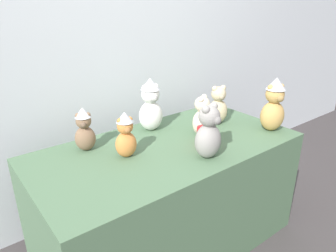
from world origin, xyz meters
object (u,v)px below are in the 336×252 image
teddy_bear_sand (218,106)px  teddy_bear_cream (202,117)px  teddy_bear_snow (151,105)px  teddy_bear_ash (208,133)px  teddy_bear_honey (274,105)px  display_table (168,196)px  teddy_bear_ginger (126,135)px  party_cup_red (204,136)px  teddy_bear_mocha (84,130)px

teddy_bear_sand → teddy_bear_cream: bearing=-140.3°
teddy_bear_snow → teddy_bear_sand: bearing=-13.3°
teddy_bear_snow → teddy_bear_cream: 0.33m
teddy_bear_snow → teddy_bear_ash: (0.02, -0.49, -0.03)m
teddy_bear_snow → teddy_bear_honey: bearing=-29.1°
display_table → teddy_bear_ash: size_ratio=5.22×
display_table → teddy_bear_snow: (0.06, 0.25, 0.52)m
teddy_bear_honey → teddy_bear_ginger: (-0.92, 0.25, -0.04)m
party_cup_red → teddy_bear_ash: bearing=-125.5°
teddy_bear_ash → teddy_bear_sand: size_ratio=1.15×
teddy_bear_sand → party_cup_red: 0.38m
teddy_bear_snow → teddy_bear_honey: size_ratio=0.99×
teddy_bear_sand → teddy_bear_ginger: (-0.74, -0.05, 0.00)m
teddy_bear_honey → teddy_bear_ginger: teddy_bear_honey is taller
party_cup_red → display_table: bearing=144.2°
teddy_bear_snow → teddy_bear_mocha: 0.46m
display_table → teddy_bear_honey: 0.87m
teddy_bear_snow → party_cup_red: teddy_bear_snow is taller
teddy_bear_honey → teddy_bear_ash: teddy_bear_honey is taller
teddy_bear_honey → teddy_bear_ash: size_ratio=1.16×
teddy_bear_honey → party_cup_red: (-0.50, 0.11, -0.11)m
teddy_bear_ash → teddy_bear_sand: teddy_bear_ash is taller
teddy_bear_mocha → teddy_bear_cream: (0.65, -0.24, -0.00)m
teddy_bear_mocha → party_cup_red: (0.56, -0.35, -0.07)m
teddy_bear_cream → teddy_bear_ash: bearing=-155.4°
teddy_bear_cream → party_cup_red: size_ratio=2.30×
teddy_bear_mocha → teddy_bear_sand: teddy_bear_sand is taller
teddy_bear_ash → teddy_bear_mocha: size_ratio=1.19×
teddy_bear_cream → teddy_bear_ginger: bearing=148.0°
teddy_bear_cream → teddy_bear_sand: bearing=-8.3°
teddy_bear_sand → party_cup_red: size_ratio=2.36×
teddy_bear_mocha → party_cup_red: teddy_bear_mocha is taller
teddy_bear_mocha → teddy_bear_ginger: bearing=-31.4°
teddy_bear_honey → teddy_bear_cream: bearing=168.9°
teddy_bear_ginger → teddy_bear_honey: bearing=-4.5°
display_table → teddy_bear_cream: bearing=-1.3°
teddy_bear_sand → teddy_bear_ash: bearing=-122.0°
teddy_bear_ash → teddy_bear_sand: (0.40, 0.32, -0.02)m
teddy_bear_ash → party_cup_red: (0.09, 0.12, -0.08)m
teddy_bear_mocha → display_table: bearing=-5.7°
teddy_bear_ash → teddy_bear_ginger: 0.43m
teddy_bear_mocha → teddy_bear_ginger: 0.25m
teddy_bear_honey → teddy_bear_ash: (-0.58, -0.02, -0.03)m
teddy_bear_honey → teddy_bear_sand: 0.35m
teddy_bear_snow → teddy_bear_ginger: 0.39m
teddy_bear_snow → party_cup_red: (0.11, -0.37, -0.11)m
teddy_bear_snow → teddy_bear_cream: bearing=-42.9°
teddy_bear_mocha → party_cup_red: bearing=-7.3°
display_table → teddy_bear_mocha: size_ratio=6.23×
display_table → teddy_bear_snow: 0.58m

